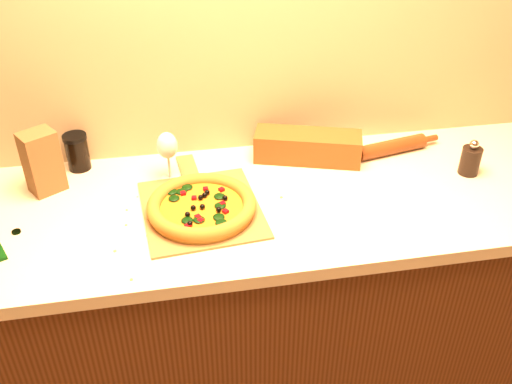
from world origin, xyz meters
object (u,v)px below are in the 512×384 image
(wine_glass, at_px, (167,147))
(rolling_pin, at_px, (391,147))
(pizza, at_px, (202,206))
(dark_jar, at_px, (77,152))
(pepper_grinder, at_px, (470,160))
(pizza_peel, at_px, (201,206))

(wine_glass, bearing_deg, rolling_pin, 1.85)
(pizza, height_order, rolling_pin, pizza)
(rolling_pin, relative_size, dark_jar, 2.98)
(pepper_grinder, height_order, dark_jar, dark_jar)
(pizza, xyz_separation_m, wine_glass, (-0.08, 0.21, 0.09))
(pepper_grinder, distance_m, wine_glass, 0.96)
(pizza, distance_m, rolling_pin, 0.71)
(dark_jar, bearing_deg, rolling_pin, -4.97)
(pizza_peel, distance_m, pepper_grinder, 0.87)
(pizza_peel, xyz_separation_m, rolling_pin, (0.67, 0.20, 0.02))
(pizza, bearing_deg, dark_jar, 138.43)
(pizza_peel, distance_m, rolling_pin, 0.70)
(wine_glass, bearing_deg, pizza, -69.07)
(pizza, distance_m, dark_jar, 0.49)
(pizza_peel, bearing_deg, pepper_grinder, -2.49)
(pepper_grinder, bearing_deg, rolling_pin, 140.60)
(pizza, height_order, wine_glass, wine_glass)
(pizza, relative_size, pepper_grinder, 2.62)
(rolling_pin, distance_m, wine_glass, 0.75)
(pizza, xyz_separation_m, dark_jar, (-0.37, 0.33, 0.03))
(pizza_peel, distance_m, pizza, 0.04)
(pepper_grinder, relative_size, rolling_pin, 0.33)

